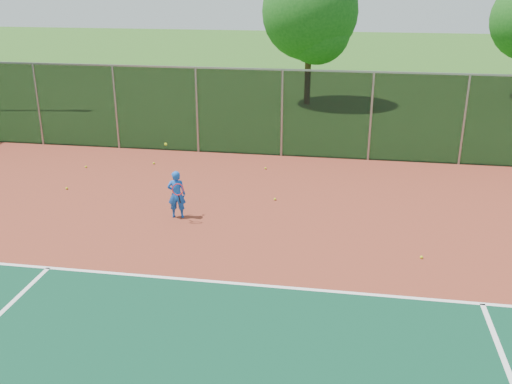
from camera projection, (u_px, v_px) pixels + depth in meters
court_apron at (379, 325)px, 10.38m from camera, size 30.00×20.00×0.02m
fence_back at (371, 116)px, 19.05m from camera, size 30.00×0.06×3.03m
tennis_player at (177, 194)px, 14.74m from camera, size 0.59×0.60×1.98m
practice_ball_0 at (154, 163)px, 19.13m from camera, size 0.07×0.07×0.07m
practice_ball_1 at (266, 168)px, 18.65m from camera, size 0.07×0.07×0.07m
practice_ball_2 at (275, 199)px, 16.07m from camera, size 0.07×0.07×0.07m
practice_ball_4 at (67, 188)px, 16.89m from camera, size 0.07×0.07×0.07m
practice_ball_5 at (421, 257)px, 12.76m from camera, size 0.07×0.07×0.07m
practice_ball_6 at (86, 167)px, 18.78m from camera, size 0.07×0.07×0.07m
tree_back_left at (312, 16)px, 26.62m from camera, size 4.51×4.51×6.63m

